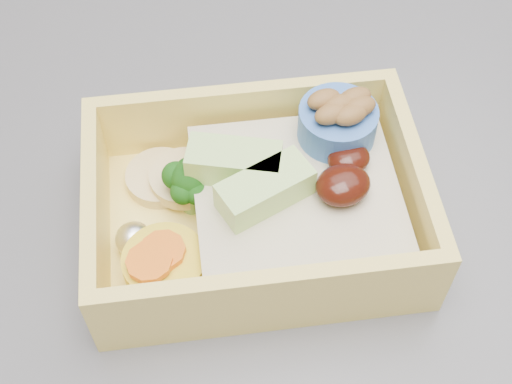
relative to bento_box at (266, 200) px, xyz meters
name	(u,v)px	position (x,y,z in m)	size (l,w,h in m)	color
bento_box	(266,200)	(0.00, 0.00, 0.00)	(0.21, 0.17, 0.07)	#FFE169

